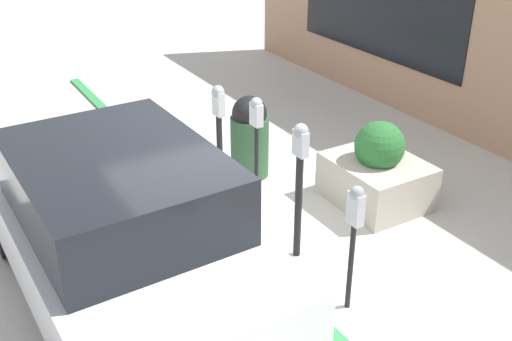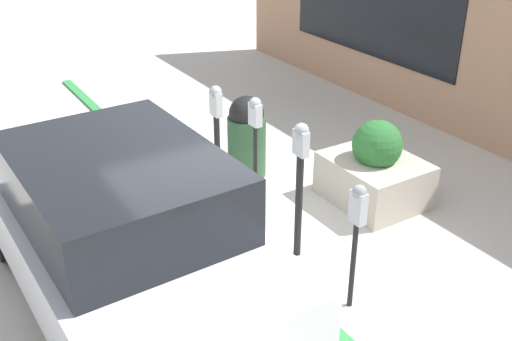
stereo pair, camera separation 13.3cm
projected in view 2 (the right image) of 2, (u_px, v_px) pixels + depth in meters
ground_plane at (248, 246)px, 6.80m from camera, size 40.00×40.00×0.00m
curb_strip at (242, 246)px, 6.75m from camera, size 13.73×0.16×0.04m
parking_meter_nearest at (357, 220)px, 5.44m from camera, size 0.16×0.14×1.34m
parking_meter_second at (300, 172)px, 6.20m from camera, size 0.18×0.15×1.57m
parking_meter_middle at (255, 131)px, 6.81m from camera, size 0.17×0.14×1.57m
parking_meter_fourth at (216, 121)px, 7.53m from camera, size 0.19×0.16×1.45m
planter_box at (375, 171)px, 7.55m from camera, size 1.20×1.02×1.09m
parked_car_front at (120, 225)px, 5.62m from camera, size 4.32×2.00×1.63m
trash_bin at (247, 136)px, 8.12m from camera, size 0.52×0.52×1.15m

